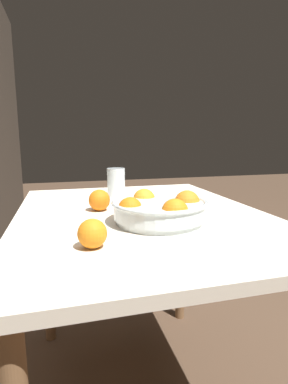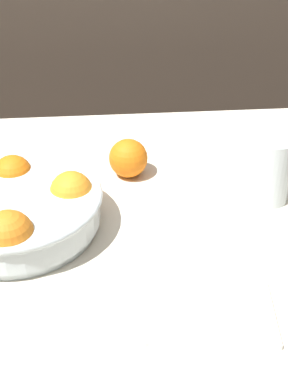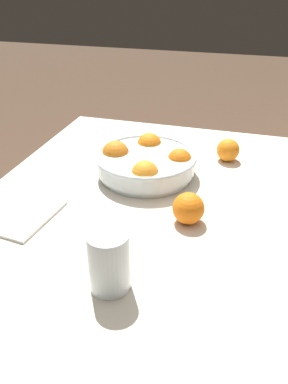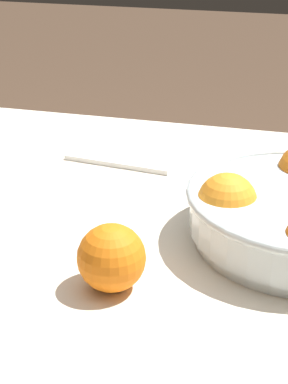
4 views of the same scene
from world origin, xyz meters
TOP-DOWN VIEW (x-y plane):
  - dining_table at (0.00, 0.00)m, footprint 1.07×0.82m
  - fruit_bowl at (-0.14, -0.02)m, footprint 0.29×0.29m
  - juice_glass at (0.30, 0.03)m, footprint 0.08×0.08m
  - orange_loose_near_bowl at (0.06, 0.13)m, footprint 0.07×0.07m
  - orange_loose_front at (-0.30, 0.19)m, footprint 0.07×0.07m
  - napkin at (0.15, -0.24)m, footprint 0.19×0.14m

SIDE VIEW (x-z plane):
  - dining_table at x=0.00m, z-range 0.28..1.04m
  - napkin at x=0.15m, z-range 0.75..0.76m
  - orange_loose_front at x=-0.30m, z-range 0.75..0.82m
  - orange_loose_near_bowl at x=0.06m, z-range 0.75..0.83m
  - fruit_bowl at x=-0.14m, z-range 0.75..0.84m
  - juice_glass at x=0.30m, z-range 0.75..0.87m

